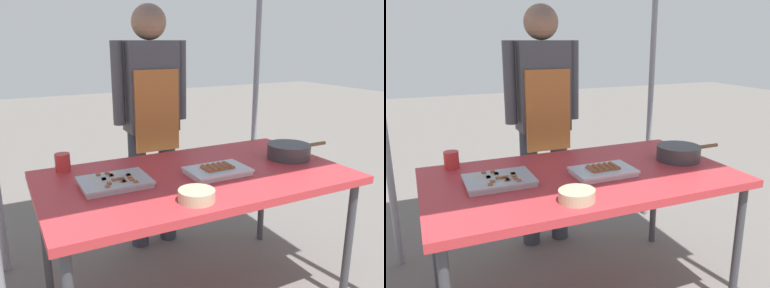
% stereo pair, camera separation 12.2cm
% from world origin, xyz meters
% --- Properties ---
extents(stall_table, '(1.60, 0.90, 0.75)m').
position_xyz_m(stall_table, '(0.00, 0.00, 0.70)').
color(stall_table, '#C63338').
rests_on(stall_table, ground).
extents(tray_grilled_sausages, '(0.32, 0.21, 0.05)m').
position_xyz_m(tray_grilled_sausages, '(0.10, -0.05, 0.77)').
color(tray_grilled_sausages, silver).
rests_on(tray_grilled_sausages, stall_table).
extents(tray_meat_skewers, '(0.33, 0.25, 0.04)m').
position_xyz_m(tray_meat_skewers, '(-0.43, 0.03, 0.77)').
color(tray_meat_skewers, '#ADADB2').
rests_on(tray_meat_skewers, stall_table).
extents(cooking_wok, '(0.41, 0.25, 0.09)m').
position_xyz_m(cooking_wok, '(0.62, -0.00, 0.80)').
color(cooking_wok, '#38383A').
rests_on(cooking_wok, stall_table).
extents(condiment_bowl, '(0.16, 0.16, 0.05)m').
position_xyz_m(condiment_bowl, '(-0.17, -0.32, 0.78)').
color(condiment_bowl, '#BFB28C').
rests_on(condiment_bowl, stall_table).
extents(drink_cup_near_edge, '(0.08, 0.08, 0.09)m').
position_xyz_m(drink_cup_near_edge, '(-0.61, 0.37, 0.80)').
color(drink_cup_near_edge, red).
rests_on(drink_cup_near_edge, stall_table).
extents(vendor_woman, '(0.52, 0.23, 1.65)m').
position_xyz_m(vendor_woman, '(0.03, 0.72, 0.98)').
color(vendor_woman, '#333842').
rests_on(vendor_woman, ground).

